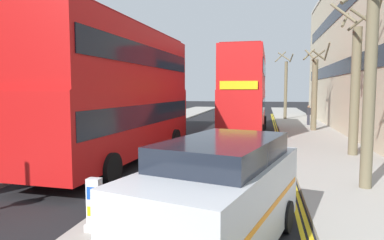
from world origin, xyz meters
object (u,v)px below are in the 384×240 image
at_px(keep_left_bollard, 95,207).
at_px(pedestrian_far, 308,115).
at_px(double_decker_bus_oncoming, 245,90).
at_px(taxi_minivan, 219,197).
at_px(double_decker_bus_away, 122,90).

bearing_deg(keep_left_bollard, pedestrian_far, 73.28).
distance_m(double_decker_bus_oncoming, taxi_minivan, 17.61).
xyz_separation_m(double_decker_bus_oncoming, taxi_minivan, (0.51, -17.50, -1.96)).
distance_m(taxi_minivan, pedestrian_far, 23.98).
height_order(keep_left_bollard, double_decker_bus_away, double_decker_bus_away).
relative_size(keep_left_bollard, double_decker_bus_away, 0.10).
xyz_separation_m(double_decker_bus_away, double_decker_bus_oncoming, (4.55, 10.22, 0.00)).
height_order(double_decker_bus_oncoming, taxi_minivan, double_decker_bus_oncoming).
height_order(double_decker_bus_away, double_decker_bus_oncoming, same).
distance_m(keep_left_bollard, taxi_minivan, 2.68).
relative_size(keep_left_bollard, taxi_minivan, 0.22).
bearing_deg(double_decker_bus_away, pedestrian_far, 59.93).
bearing_deg(double_decker_bus_away, taxi_minivan, -55.16).
xyz_separation_m(double_decker_bus_away, pedestrian_far, (9.44, 16.31, -2.04)).
distance_m(keep_left_bollard, double_decker_bus_oncoming, 17.53).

